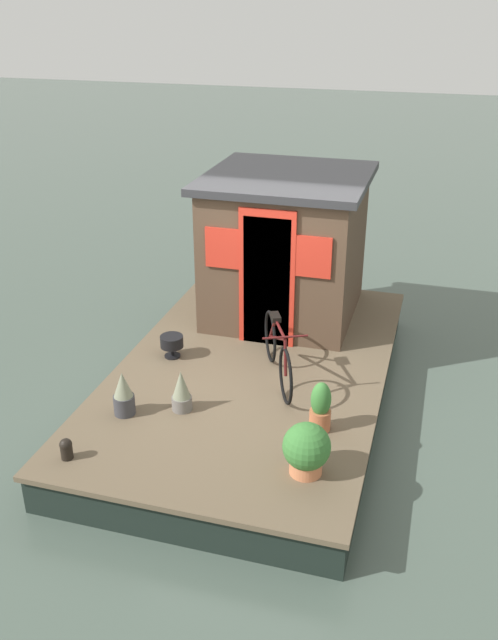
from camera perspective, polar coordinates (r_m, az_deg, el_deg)
ground_plane at (r=8.69m, az=0.37°, el=-6.44°), size 60.00×60.00×0.00m
houseboat_deck at (r=8.57m, az=0.37°, el=-5.09°), size 5.43×3.19×0.47m
houseboat_cabin at (r=9.46m, az=3.07°, el=6.20°), size 2.19×2.13×1.98m
bicycle at (r=7.98m, az=2.39°, el=-2.67°), size 1.48×0.75×0.77m
potted_plant_sage at (r=6.56m, az=4.80°, el=-10.62°), size 0.46×0.46×0.53m
potted_plant_succulent at (r=7.52m, az=-10.39°, el=-6.10°), size 0.23×0.23×0.51m
potted_plant_rosemary at (r=7.51m, az=-5.63°, el=-5.92°), size 0.22×0.22×0.48m
potted_plant_geranium at (r=7.18m, az=5.96°, el=-7.24°), size 0.22×0.22×0.56m
charcoal_grill at (r=8.59m, az=-6.43°, el=-1.86°), size 0.29×0.29×0.29m
mooring_bollard at (r=7.04m, az=-14.94°, el=-10.25°), size 0.13×0.13×0.22m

